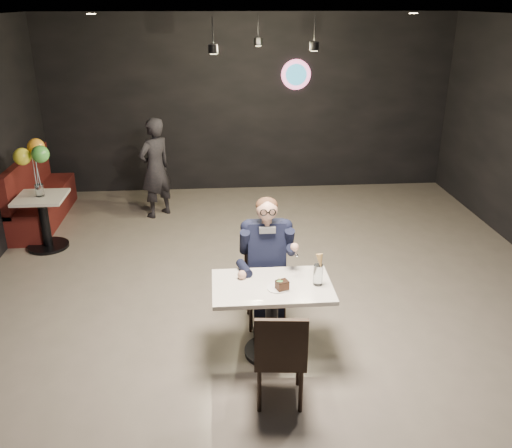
{
  "coord_description": "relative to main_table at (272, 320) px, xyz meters",
  "views": [
    {
      "loc": [
        -0.63,
        -4.86,
        3.17
      ],
      "look_at": [
        -0.23,
        0.09,
        1.11
      ],
      "focal_mm": 38.0,
      "sensor_mm": 36.0,
      "label": 1
    }
  ],
  "objects": [
    {
      "name": "floor",
      "position": [
        0.13,
        0.51,
        -0.38
      ],
      "size": [
        9.0,
        9.0,
        0.0
      ],
      "primitive_type": "plane",
      "color": "slate",
      "rests_on": "ground"
    },
    {
      "name": "wall_sign",
      "position": [
        0.93,
        4.98,
        1.62
      ],
      "size": [
        0.5,
        0.06,
        0.5
      ],
      "primitive_type": null,
      "color": "pink",
      "rests_on": "floor"
    },
    {
      "name": "pendant_lights",
      "position": [
        0.13,
        2.51,
        2.51
      ],
      "size": [
        1.4,
        1.2,
        0.36
      ],
      "primitive_type": "cube",
      "color": "black",
      "rests_on": "floor"
    },
    {
      "name": "main_table",
      "position": [
        0.0,
        0.0,
        0.0
      ],
      "size": [
        1.1,
        0.7,
        0.75
      ],
      "primitive_type": "cube",
      "color": "silver",
      "rests_on": "floor"
    },
    {
      "name": "chair_far",
      "position": [
        0.0,
        0.55,
        0.09
      ],
      "size": [
        0.42,
        0.46,
        0.92
      ],
      "primitive_type": "cube",
      "color": "black",
      "rests_on": "floor"
    },
    {
      "name": "chair_near",
      "position": [
        0.0,
        -0.64,
        0.09
      ],
      "size": [
        0.46,
        0.5,
        0.92
      ],
      "primitive_type": "cube",
      "rotation": [
        0.0,
        0.0,
        -0.09
      ],
      "color": "black",
      "rests_on": "floor"
    },
    {
      "name": "seated_man",
      "position": [
        0.0,
        0.55,
        0.34
      ],
      "size": [
        0.6,
        0.8,
        1.44
      ],
      "primitive_type": "cube",
      "color": "black",
      "rests_on": "floor"
    },
    {
      "name": "dessert_plate",
      "position": [
        0.04,
        -0.08,
        0.38
      ],
      "size": [
        0.2,
        0.2,
        0.01
      ],
      "primitive_type": "cylinder",
      "color": "white",
      "rests_on": "main_table"
    },
    {
      "name": "cake_slice",
      "position": [
        0.08,
        -0.11,
        0.42
      ],
      "size": [
        0.13,
        0.12,
        0.07
      ],
      "primitive_type": "cube",
      "rotation": [
        0.0,
        0.0,
        0.35
      ],
      "color": "black",
      "rests_on": "dessert_plate"
    },
    {
      "name": "mint_leaf",
      "position": [
        0.06,
        -0.11,
        0.47
      ],
      "size": [
        0.06,
        0.04,
        0.01
      ],
      "primitive_type": "ellipsoid",
      "color": "#2B8435",
      "rests_on": "cake_slice"
    },
    {
      "name": "sundae_glass",
      "position": [
        0.42,
        -0.03,
        0.47
      ],
      "size": [
        0.09,
        0.09,
        0.2
      ],
      "primitive_type": "cylinder",
      "color": "silver",
      "rests_on": "main_table"
    },
    {
      "name": "wafer_cone",
      "position": [
        0.43,
        -0.05,
        0.62
      ],
      "size": [
        0.08,
        0.08,
        0.13
      ],
      "primitive_type": "cone",
      "rotation": [
        0.0,
        0.0,
        0.26
      ],
      "color": "tan",
      "rests_on": "sundae_glass"
    },
    {
      "name": "booth_bench",
      "position": [
        -3.12,
        3.66,
        0.13
      ],
      "size": [
        0.5,
        2.01,
        1.0
      ],
      "primitive_type": "cube",
      "color": "#3F100D",
      "rests_on": "floor"
    },
    {
      "name": "side_table",
      "position": [
        -2.82,
        2.66,
        0.02
      ],
      "size": [
        0.64,
        0.64,
        0.79
      ],
      "primitive_type": "cube",
      "color": "silver",
      "rests_on": "floor"
    },
    {
      "name": "balloon_vase",
      "position": [
        -2.82,
        2.66,
        0.46
      ],
      "size": [
        0.11,
        0.11,
        0.16
      ],
      "primitive_type": "cylinder",
      "color": "silver",
      "rests_on": "side_table"
    },
    {
      "name": "balloon_bunch",
      "position": [
        -2.82,
        2.66,
        0.86
      ],
      "size": [
        0.41,
        0.41,
        0.67
      ],
      "primitive_type": "cube",
      "color": "#FFF335",
      "rests_on": "balloon_vase"
    },
    {
      "name": "passerby",
      "position": [
        -1.4,
        3.76,
        0.4
      ],
      "size": [
        0.67,
        0.66,
        1.55
      ],
      "primitive_type": "imported",
      "rotation": [
        0.0,
        0.0,
        3.91
      ],
      "color": "black",
      "rests_on": "floor"
    }
  ]
}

